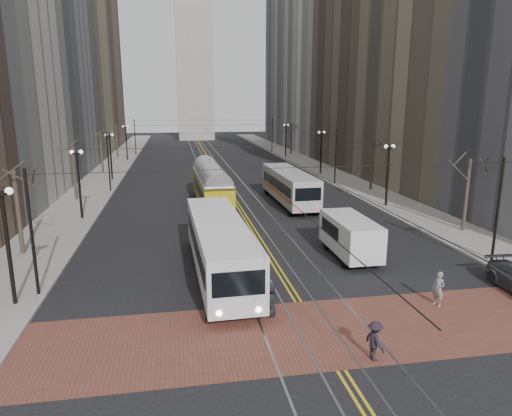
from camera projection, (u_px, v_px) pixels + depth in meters
name	position (u px, v px, depth m)	size (l,w,h in m)	color
ground	(293.00, 294.00, 23.58)	(260.00, 260.00, 0.00)	black
sidewalk_left	(109.00, 172.00, 64.16)	(5.00, 140.00, 0.15)	gray
sidewalk_right	(314.00, 167.00, 69.26)	(5.00, 140.00, 0.15)	gray
crosswalk_band	(317.00, 331.00, 19.75)	(25.00, 6.00, 0.01)	brown
streetcar_rails	(216.00, 170.00, 66.73)	(4.80, 130.00, 0.02)	gray
centre_lines	(216.00, 170.00, 66.72)	(0.42, 130.00, 0.01)	gold
building_left_mid	(17.00, 44.00, 59.48)	(16.00, 20.00, 34.00)	slate
building_left_midfar	(37.00, 2.00, 76.27)	(20.00, 20.00, 52.00)	gray
building_left_far	(77.00, 52.00, 97.15)	(16.00, 20.00, 40.00)	brown
building_right_mid	(383.00, 52.00, 68.15)	(16.00, 20.00, 34.00)	brown
building_right_midfar	(349.00, 13.00, 85.62)	(20.00, 20.00, 52.00)	#B7B6AC
building_right_far	(308.00, 56.00, 105.82)	(16.00, 20.00, 40.00)	slate
lamp_posts	(228.00, 166.00, 50.51)	(27.60, 57.20, 5.60)	black
street_trees	(222.00, 159.00, 56.74)	(31.68, 53.28, 5.60)	#382D23
trolley_wires	(222.00, 151.00, 56.12)	(25.96, 120.00, 6.60)	black
transit_bus	(219.00, 249.00, 25.67)	(2.70, 12.97, 3.24)	silver
streetcar	(211.00, 190.00, 43.15)	(2.52, 13.55, 3.19)	gold
rear_bus	(289.00, 188.00, 44.15)	(2.66, 12.22, 3.19)	#BBBBBB
cargo_van	(350.00, 238.00, 28.93)	(2.23, 5.79, 2.56)	white
sedan_grey	(291.00, 194.00, 45.60)	(1.76, 4.38, 1.49)	#464A4F
pedestrian_a	(271.00, 300.00, 21.01)	(0.77, 0.50, 1.58)	black
pedestrian_b	(438.00, 289.00, 22.08)	(0.62, 0.41, 1.71)	gray
pedestrian_d	(375.00, 341.00, 17.42)	(1.02, 0.59, 1.58)	black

